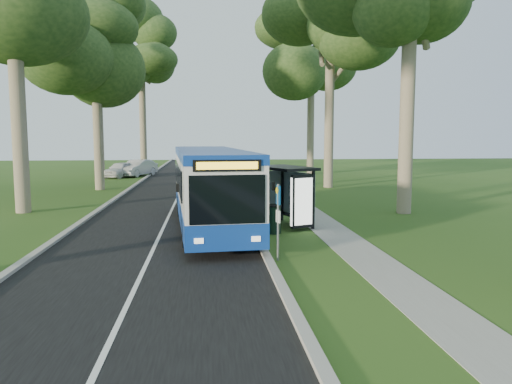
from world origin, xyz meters
TOP-DOWN VIEW (x-y plane):
  - ground at (0.00, 0.00)m, footprint 120.00×120.00m
  - road at (-3.50, 10.00)m, footprint 7.00×100.00m
  - kerb_east at (0.00, 10.00)m, footprint 0.25×100.00m
  - kerb_west at (-7.00, 10.00)m, footprint 0.25×100.00m
  - centre_line at (-3.50, 10.00)m, footprint 0.12×100.00m
  - footpath at (3.00, 10.00)m, footprint 1.50×100.00m
  - bus at (-1.64, 3.33)m, footprint 3.38×11.87m
  - bus_stop_sign at (0.30, -2.31)m, footprint 0.11×0.32m
  - bus_shelter at (1.52, 2.90)m, footprint 2.47×3.18m
  - litter_bin at (0.70, 1.76)m, footprint 0.62×0.62m
  - car_white at (-9.30, 28.05)m, footprint 3.02×4.36m
  - car_silver at (-7.97, 29.09)m, footprint 3.33×4.79m
  - tree_west_c at (-9.00, 18.00)m, footprint 5.20×5.20m
  - tree_west_d at (-11.00, 28.00)m, footprint 5.20×5.20m
  - tree_west_e at (-8.50, 38.00)m, footprint 5.20×5.20m
  - tree_east_c at (6.80, 18.00)m, footprint 5.20×5.20m
  - tree_east_d at (8.00, 30.00)m, footprint 5.20×5.20m

SIDE VIEW (x-z plane):
  - ground at x=0.00m, z-range 0.00..0.00m
  - road at x=-3.50m, z-range 0.00..0.02m
  - footpath at x=3.00m, z-range 0.00..0.02m
  - centre_line at x=-3.50m, z-range 0.02..0.02m
  - kerb_east at x=0.00m, z-range 0.00..0.12m
  - kerb_west at x=-7.00m, z-range 0.00..0.12m
  - litter_bin at x=0.70m, z-range 0.01..1.09m
  - car_white at x=-9.30m, z-range 0.00..1.38m
  - car_silver at x=-7.97m, z-range 0.00..1.50m
  - bus_stop_sign at x=0.30m, z-range 0.30..2.55m
  - bus at x=-1.64m, z-range 0.06..3.16m
  - bus_shelter at x=1.52m, z-range 0.49..2.90m
  - tree_west_c at x=-9.00m, z-range 3.16..16.24m
  - tree_east_c at x=6.80m, z-range 3.28..16.88m
  - tree_east_d at x=8.00m, z-range 3.49..17.96m
  - tree_west_e at x=-8.50m, z-range 4.06..20.98m
  - tree_west_d at x=-11.00m, z-range 4.10..21.20m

